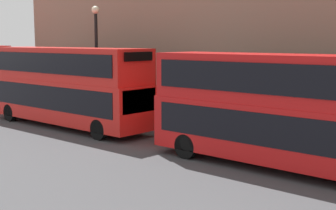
{
  "coord_description": "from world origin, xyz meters",
  "views": [
    {
      "loc": [
        -13.76,
        8.72,
        4.7
      ],
      "look_at": [
        0.48,
        21.23,
        2.08
      ],
      "focal_mm": 50.0,
      "sensor_mm": 36.0,
      "label": 1
    }
  ],
  "objects": [
    {
      "name": "bus_second_in_queue",
      "position": [
        1.6,
        16.65,
        2.33
      ],
      "size": [
        2.59,
        10.38,
        4.21
      ],
      "color": "red",
      "rests_on": "ground"
    },
    {
      "name": "bus_third_in_queue",
      "position": [
        1.6,
        29.56,
        2.38
      ],
      "size": [
        2.59,
        11.18,
        4.31
      ],
      "color": "red",
      "rests_on": "ground"
    },
    {
      "name": "street_lamp",
      "position": [
        3.37,
        29.1,
        4.07
      ],
      "size": [
        0.44,
        0.44,
        6.6
      ],
      "color": "black",
      "rests_on": "ground"
    }
  ]
}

